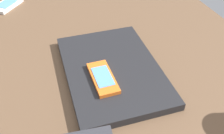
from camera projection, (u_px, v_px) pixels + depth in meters
desk_surface at (118, 54)px, 74.81cm from camera, size 120.00×80.00×3.00cm
laptop_closed at (112, 70)px, 65.79cm from camera, size 34.03×24.33×2.08cm
cell_phone_on_laptop at (103, 78)px, 61.25cm from camera, size 11.70×5.07×1.11cm
cell_phone_on_desk at (7, 5)px, 93.57cm from camera, size 12.44×11.94×1.27cm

